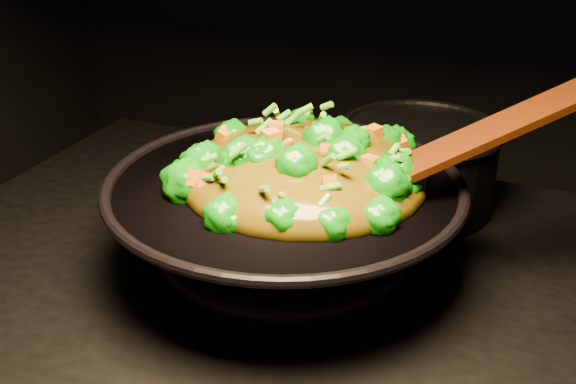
% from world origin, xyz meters
% --- Properties ---
extents(wok, '(0.47, 0.47, 0.11)m').
position_xyz_m(wok, '(-0.11, 0.09, 0.96)').
color(wok, black).
rests_on(wok, stovetop).
extents(stir_fry, '(0.33, 0.33, 0.10)m').
position_xyz_m(stir_fry, '(-0.10, 0.11, 1.06)').
color(stir_fry, '#107C08').
rests_on(stir_fry, wok).
extents(spatula, '(0.29, 0.21, 0.13)m').
position_xyz_m(spatula, '(0.07, 0.15, 1.07)').
color(spatula, '#3E1004').
rests_on(spatula, wok).
extents(back_pot, '(0.25, 0.25, 0.12)m').
position_xyz_m(back_pot, '(-0.01, 0.32, 0.96)').
color(back_pot, black).
rests_on(back_pot, stovetop).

